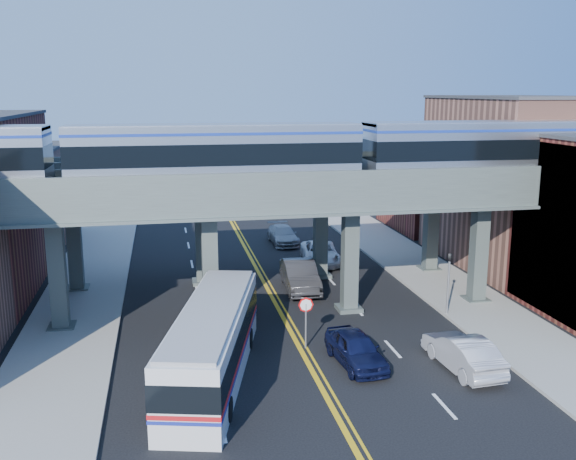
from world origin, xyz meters
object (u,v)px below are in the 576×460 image
at_px(transit_bus, 213,343).
at_px(transit_train, 216,153).
at_px(car_lane_d, 283,235).
at_px(car_parked_curb, 463,352).
at_px(traffic_signal, 449,277).
at_px(car_lane_b, 300,276).
at_px(stop_sign, 306,314).
at_px(car_lane_c, 320,253).
at_px(car_lane_a, 356,349).

bearing_deg(transit_bus, transit_train, 6.88).
bearing_deg(car_lane_d, car_parked_curb, -83.42).
distance_m(traffic_signal, car_lane_b, 9.70).
xyz_separation_m(stop_sign, car_lane_d, (3.02, 22.16, -1.02)).
bearing_deg(car_lane_d, car_lane_b, -96.84).
bearing_deg(car_lane_c, car_lane_a, -91.78).
distance_m(stop_sign, car_lane_c, 16.18).
distance_m(car_lane_c, car_parked_curb, 19.41).
distance_m(stop_sign, traffic_signal, 9.41).
relative_size(transit_train, transit_bus, 3.83).
bearing_deg(traffic_signal, transit_bus, -158.23).
xyz_separation_m(transit_train, car_lane_c, (8.41, 10.49, -8.51)).
relative_size(stop_sign, transit_bus, 0.21).
bearing_deg(traffic_signal, car_lane_b, 138.36).
distance_m(transit_train, stop_sign, 9.81).
relative_size(traffic_signal, car_parked_curb, 0.82).
xyz_separation_m(traffic_signal, car_lane_a, (-7.04, -5.38, -1.53)).
bearing_deg(car_parked_curb, car_lane_a, -21.23).
distance_m(traffic_signal, car_lane_c, 13.31).
xyz_separation_m(stop_sign, traffic_signal, (8.90, 3.00, 0.54)).
distance_m(stop_sign, transit_bus, 5.39).
bearing_deg(car_lane_d, traffic_signal, -73.99).
distance_m(stop_sign, car_lane_a, 3.18).
height_order(transit_train, car_lane_c, transit_train).
bearing_deg(car_lane_b, car_lane_a, -86.49).
bearing_deg(car_lane_c, car_lane_d, 109.98).
bearing_deg(car_lane_b, car_parked_curb, -67.26).
distance_m(car_lane_a, car_lane_b, 11.76).
bearing_deg(car_lane_a, car_parked_curb, -22.77).
xyz_separation_m(car_lane_b, car_lane_c, (2.85, 6.11, -0.16)).
bearing_deg(car_lane_a, car_lane_c, 75.85).
bearing_deg(car_lane_c, car_lane_b, -108.17).
height_order(car_lane_c, car_lane_d, car_lane_c).
distance_m(car_lane_b, car_lane_d, 12.85).
bearing_deg(transit_train, car_lane_b, 38.25).
distance_m(transit_bus, car_lane_a, 6.70).
bearing_deg(car_lane_c, car_parked_curb, -77.45).
relative_size(stop_sign, car_lane_a, 0.58).
xyz_separation_m(stop_sign, car_lane_c, (4.57, 15.49, -0.99)).
distance_m(car_lane_a, car_lane_c, 18.08).
bearing_deg(transit_bus, traffic_signal, -54.07).
relative_size(car_lane_b, car_lane_c, 1.02).
height_order(transit_bus, car_lane_d, transit_bus).
distance_m(transit_bus, car_parked_curb, 11.40).
height_order(transit_bus, car_lane_b, transit_bus).
distance_m(car_lane_b, car_lane_c, 6.74).
distance_m(stop_sign, car_lane_d, 22.39).
relative_size(car_lane_a, car_lane_c, 0.82).
height_order(transit_train, car_lane_b, transit_train).
height_order(traffic_signal, car_lane_a, traffic_signal).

